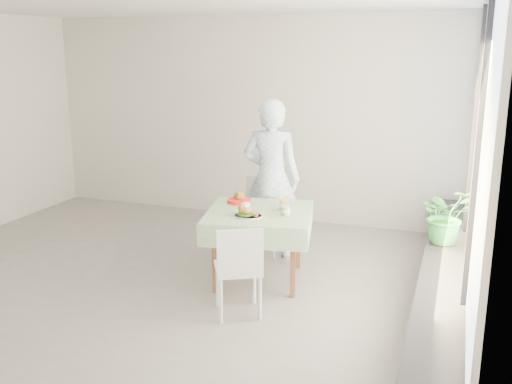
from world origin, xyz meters
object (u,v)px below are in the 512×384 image
at_px(main_dish, 247,212).
at_px(diner, 271,179).
at_px(juice_cup_orange, 284,204).
at_px(potted_plant, 446,215).
at_px(cafe_table, 259,238).
at_px(chair_far, 261,230).
at_px(chair_near, 238,286).

bearing_deg(main_dish, diner, 94.15).
xyz_separation_m(juice_cup_orange, potted_plant, (1.56, 0.25, -0.03)).
xyz_separation_m(diner, potted_plant, (1.91, -0.39, -0.13)).
bearing_deg(juice_cup_orange, cafe_table, -153.71).
height_order(main_dish, juice_cup_orange, juice_cup_orange).
height_order(chair_far, juice_cup_orange, juice_cup_orange).
distance_m(chair_far, chair_near, 1.66).
height_order(cafe_table, potted_plant, potted_plant).
bearing_deg(potted_plant, main_dish, -162.26).
bearing_deg(chair_far, cafe_table, -72.03).
distance_m(chair_near, potted_plant, 2.13).
xyz_separation_m(chair_near, potted_plant, (1.70, 1.18, 0.52)).
relative_size(chair_near, main_dish, 3.02).
distance_m(juice_cup_orange, potted_plant, 1.58).
height_order(diner, juice_cup_orange, diner).
distance_m(chair_near, juice_cup_orange, 1.08).
relative_size(chair_far, chair_near, 1.04).
bearing_deg(chair_far, potted_plant, -12.14).
relative_size(cafe_table, main_dish, 4.36).
relative_size(chair_far, main_dish, 3.14).
distance_m(cafe_table, chair_near, 0.84).
distance_m(chair_near, diner, 1.71).
bearing_deg(main_dish, chair_near, -76.42).
bearing_deg(cafe_table, chair_far, 107.97).
relative_size(chair_near, juice_cup_orange, 2.93).
height_order(juice_cup_orange, potted_plant, potted_plant).
bearing_deg(chair_near, chair_far, 102.34).
bearing_deg(diner, potted_plant, 164.11).
xyz_separation_m(chair_near, diner, (-0.21, 1.57, 0.65)).
distance_m(chair_far, diner, 0.65).
bearing_deg(chair_near, main_dish, 103.58).
xyz_separation_m(chair_far, main_dish, (0.21, -1.03, 0.52)).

